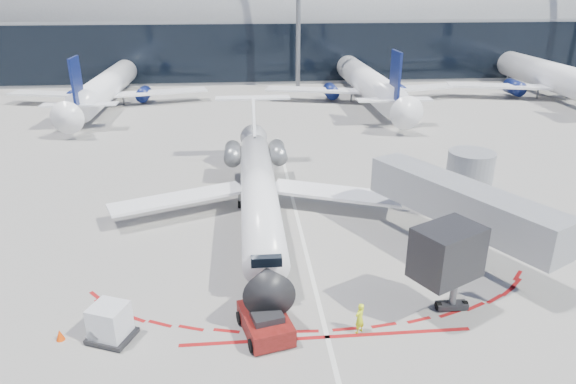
{
  "coord_description": "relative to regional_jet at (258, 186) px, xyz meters",
  "views": [
    {
      "loc": [
        -3.65,
        -31.19,
        15.71
      ],
      "look_at": [
        -0.92,
        -0.91,
        3.17
      ],
      "focal_mm": 32.0,
      "sensor_mm": 36.0,
      "label": 1
    }
  ],
  "objects": [
    {
      "name": "light_mast_centre",
      "position": [
        7.71,
        45.24,
        10.3
      ],
      "size": [
        0.7,
        0.7,
        25.0
      ],
      "primitive_type": "cylinder",
      "color": "slate",
      "rests_on": "ground"
    },
    {
      "name": "regional_jet",
      "position": [
        0.0,
        0.0,
        0.0
      ],
      "size": [
        21.29,
        26.25,
        6.57
      ],
      "color": "white",
      "rests_on": "ground"
    },
    {
      "name": "apron_stop_bar",
      "position": [
        2.71,
        -14.26,
        -2.19
      ],
      "size": [
        14.0,
        0.25,
        0.01
      ],
      "primitive_type": "cube",
      "color": "maroon",
      "rests_on": "ground"
    },
    {
      "name": "pushback_tug",
      "position": [
        -0.2,
        -13.66,
        -1.6
      ],
      "size": [
        2.83,
        5.25,
        1.34
      ],
      "rotation": [
        0.0,
        0.0,
        0.25
      ],
      "color": "#510F0B",
      "rests_on": "ground"
    },
    {
      "name": "terminal_building",
      "position": [
        2.71,
        62.21,
        6.33
      ],
      "size": [
        150.0,
        24.15,
        24.0
      ],
      "color": "gray",
      "rests_on": "ground"
    },
    {
      "name": "bg_airliner_3",
      "position": [
        43.82,
        37.24,
        3.54
      ],
      "size": [
        35.46,
        37.54,
        11.47
      ],
      "primitive_type": null,
      "color": "white",
      "rests_on": "ground"
    },
    {
      "name": "ramp_worker",
      "position": [
        4.29,
        -14.02,
        -1.39
      ],
      "size": [
        0.7,
        0.67,
        1.61
      ],
      "primitive_type": "imported",
      "rotation": [
        0.0,
        0.0,
        3.81
      ],
      "color": "#E5FD1A",
      "rests_on": "ground"
    },
    {
      "name": "jet_bridge",
      "position": [
        12.51,
        -5.77,
        0.81
      ],
      "size": [
        10.03,
        15.2,
        4.9
      ],
      "color": "#919399",
      "rests_on": "ground"
    },
    {
      "name": "apron_centerline",
      "position": [
        2.71,
        -0.76,
        -2.19
      ],
      "size": [
        0.25,
        40.0,
        0.01
      ],
      "primitive_type": "cube",
      "color": "silver",
      "rests_on": "ground"
    },
    {
      "name": "safety_cone_left",
      "position": [
        -9.87,
        -13.33,
        -1.91
      ],
      "size": [
        0.4,
        0.4,
        0.56
      ],
      "primitive_type": "cone",
      "color": "#F04305",
      "rests_on": "ground"
    },
    {
      "name": "bg_airliner_1",
      "position": [
        -19.11,
        38.17,
        2.84
      ],
      "size": [
        31.16,
        32.99,
        10.08
      ],
      "primitive_type": null,
      "color": "white",
      "rests_on": "ground"
    },
    {
      "name": "ground",
      "position": [
        2.71,
        -2.76,
        -2.2
      ],
      "size": [
        260.0,
        260.0,
        0.0
      ],
      "primitive_type": "plane",
      "color": "gray",
      "rests_on": "ground"
    },
    {
      "name": "bg_airliner_2",
      "position": [
        16.46,
        37.46,
        3.12
      ],
      "size": [
        32.85,
        34.78,
        10.63
      ],
      "primitive_type": null,
      "color": "white",
      "rests_on": "ground"
    },
    {
      "name": "uld_container",
      "position": [
        -7.45,
        -13.48,
        -1.28
      ],
      "size": [
        2.44,
        2.28,
        1.84
      ],
      "rotation": [
        0.0,
        0.0,
        -0.39
      ],
      "color": "black",
      "rests_on": "ground"
    }
  ]
}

